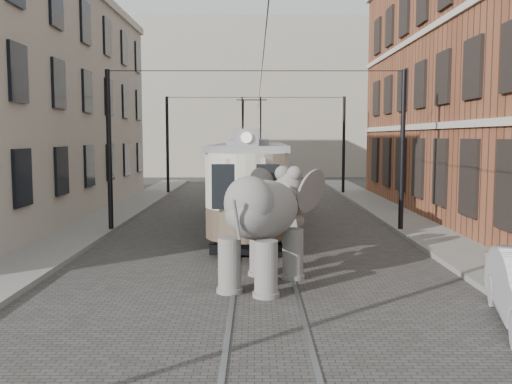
{
  "coord_description": "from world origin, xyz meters",
  "views": [
    {
      "loc": [
        -0.22,
        -15.05,
        3.57
      ],
      "look_at": [
        -0.2,
        0.06,
        2.1
      ],
      "focal_mm": 40.09,
      "sensor_mm": 36.0,
      "label": 1
    }
  ],
  "objects": [
    {
      "name": "stucco_building",
      "position": [
        -11.0,
        10.0,
        5.0
      ],
      "size": [
        7.0,
        24.0,
        10.0
      ],
      "primitive_type": "cube",
      "color": "gray",
      "rests_on": "ground"
    },
    {
      "name": "elephant",
      "position": [
        -0.05,
        -1.57,
        1.41
      ],
      "size": [
        4.15,
        5.24,
        2.82
      ],
      "primitive_type": null,
      "rotation": [
        0.0,
        0.0,
        -0.4
      ],
      "color": "#615E5A",
      "rests_on": "ground"
    },
    {
      "name": "catenary",
      "position": [
        -0.2,
        5.0,
        3.0
      ],
      "size": [
        11.0,
        30.2,
        6.0
      ],
      "primitive_type": null,
      "color": "black",
      "rests_on": "ground"
    },
    {
      "name": "tram",
      "position": [
        -0.36,
        7.76,
        2.53
      ],
      "size": [
        2.87,
        12.81,
        5.06
      ],
      "primitive_type": null,
      "rotation": [
        0.0,
        0.0,
        -0.02
      ],
      "color": "#BCB398",
      "rests_on": "ground"
    },
    {
      "name": "tram_rails",
      "position": [
        0.0,
        0.0,
        0.01
      ],
      "size": [
        1.54,
        80.0,
        0.02
      ],
      "primitive_type": null,
      "color": "slate",
      "rests_on": "ground"
    },
    {
      "name": "distant_block",
      "position": [
        0.0,
        40.0,
        7.0
      ],
      "size": [
        28.0,
        10.0,
        14.0
      ],
      "primitive_type": "cube",
      "color": "gray",
      "rests_on": "ground"
    },
    {
      "name": "sidewalk_right",
      "position": [
        6.0,
        0.0,
        0.07
      ],
      "size": [
        2.0,
        60.0,
        0.15
      ],
      "primitive_type": "cube",
      "color": "slate",
      "rests_on": "ground"
    },
    {
      "name": "ground",
      "position": [
        0.0,
        0.0,
        0.0
      ],
      "size": [
        120.0,
        120.0,
        0.0
      ],
      "primitive_type": "plane",
      "color": "#413E3C"
    },
    {
      "name": "sidewalk_left",
      "position": [
        -6.5,
        0.0,
        0.07
      ],
      "size": [
        2.0,
        60.0,
        0.15
      ],
      "primitive_type": "cube",
      "color": "slate",
      "rests_on": "ground"
    }
  ]
}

